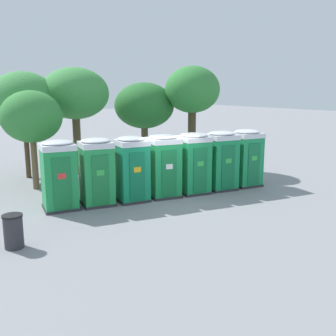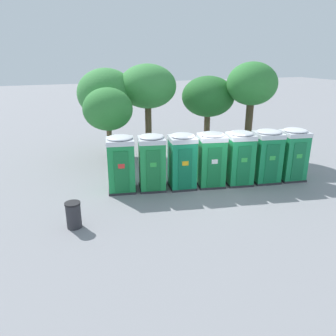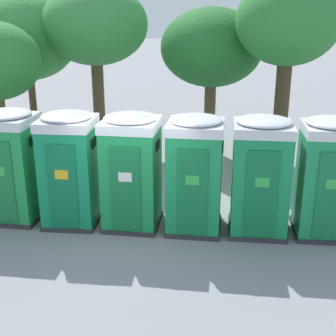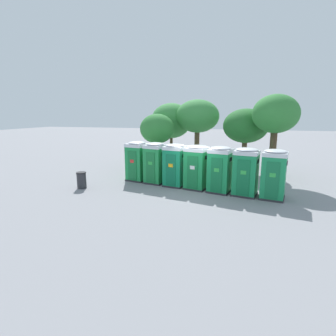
% 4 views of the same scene
% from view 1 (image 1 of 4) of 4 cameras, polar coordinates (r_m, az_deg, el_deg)
% --- Properties ---
extents(ground_plane, '(120.00, 120.00, 0.00)m').
position_cam_1_polar(ground_plane, '(15.87, -0.22, -4.37)').
color(ground_plane, gray).
extents(portapotty_0, '(1.42, 1.42, 2.54)m').
position_cam_1_polar(portapotty_0, '(14.71, -15.54, -0.94)').
color(portapotty_0, '#2D2D33').
rests_on(portapotty_0, ground).
extents(portapotty_1, '(1.40, 1.42, 2.54)m').
position_cam_1_polar(portapotty_1, '(14.95, -10.33, -0.51)').
color(portapotty_1, '#2D2D33').
rests_on(portapotty_1, ground).
extents(portapotty_2, '(1.35, 1.38, 2.54)m').
position_cam_1_polar(portapotty_2, '(15.29, -5.30, -0.09)').
color(portapotty_2, '#2D2D33').
rests_on(portapotty_2, ground).
extents(portapotty_3, '(1.44, 1.44, 2.54)m').
position_cam_1_polar(portapotty_3, '(15.81, -0.65, 0.35)').
color(portapotty_3, '#2D2D33').
rests_on(portapotty_3, ground).
extents(portapotty_4, '(1.41, 1.42, 2.54)m').
position_cam_1_polar(portapotty_4, '(16.40, 3.74, 0.74)').
color(portapotty_4, '#2D2D33').
rests_on(portapotty_4, ground).
extents(portapotty_5, '(1.43, 1.42, 2.54)m').
position_cam_1_polar(portapotty_5, '(17.14, 7.68, 1.13)').
color(portapotty_5, '#2D2D33').
rests_on(portapotty_5, ground).
extents(portapotty_6, '(1.38, 1.40, 2.54)m').
position_cam_1_polar(portapotty_6, '(17.96, 11.27, 1.49)').
color(portapotty_6, '#2D2D33').
rests_on(portapotty_6, ground).
extents(street_tree_0, '(3.35, 3.35, 5.35)m').
position_cam_1_polar(street_tree_0, '(20.25, -13.36, 10.37)').
color(street_tree_0, brown).
rests_on(street_tree_0, ground).
extents(street_tree_1, '(2.57, 2.57, 4.26)m').
position_cam_1_polar(street_tree_1, '(17.73, -19.20, 6.99)').
color(street_tree_1, brown).
rests_on(street_tree_1, ground).
extents(street_tree_2, '(3.20, 3.20, 4.63)m').
position_cam_1_polar(street_tree_2, '(21.39, -3.46, 8.96)').
color(street_tree_2, brown).
rests_on(street_tree_2, ground).
extents(street_tree_3, '(2.86, 2.86, 5.47)m').
position_cam_1_polar(street_tree_3, '(20.88, 3.55, 11.09)').
color(street_tree_3, '#4C3826').
rests_on(street_tree_3, ground).
extents(street_tree_4, '(3.34, 3.34, 5.12)m').
position_cam_1_polar(street_tree_4, '(20.14, -20.23, 8.95)').
color(street_tree_4, '#4C3826').
rests_on(street_tree_4, ground).
extents(trash_can, '(0.55, 0.55, 0.96)m').
position_cam_1_polar(trash_can, '(11.78, -21.53, -8.53)').
color(trash_can, '#2D2D33').
rests_on(trash_can, ground).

